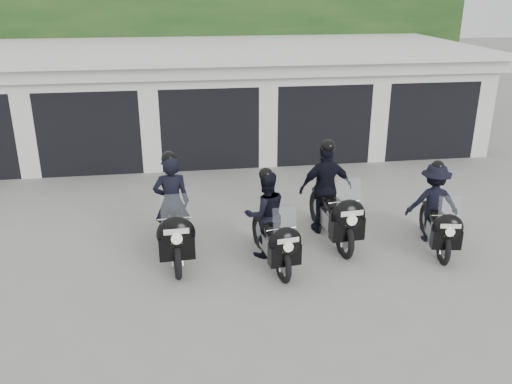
{
  "coord_description": "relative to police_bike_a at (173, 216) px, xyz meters",
  "views": [
    {
      "loc": [
        -0.86,
        -8.49,
        4.71
      ],
      "look_at": [
        0.54,
        0.89,
        1.05
      ],
      "focal_mm": 38.0,
      "sensor_mm": 36.0,
      "label": 1
    }
  ],
  "objects": [
    {
      "name": "garage_block",
      "position": [
        1.02,
        7.45,
        0.64
      ],
      "size": [
        16.4,
        6.8,
        2.96
      ],
      "color": "silver",
      "rests_on": "ground"
    },
    {
      "name": "police_bike_d",
      "position": [
        4.92,
        -0.24,
        -0.07
      ],
      "size": [
        1.09,
        1.91,
        1.68
      ],
      "rotation": [
        0.0,
        0.0,
        -0.19
      ],
      "color": "black",
      "rests_on": "ground"
    },
    {
      "name": "police_bike_b",
      "position": [
        1.68,
        -0.41,
        -0.04
      ],
      "size": [
        0.9,
        2.0,
        1.75
      ],
      "rotation": [
        0.0,
        0.0,
        0.15
      ],
      "color": "black",
      "rests_on": "ground"
    },
    {
      "name": "ground",
      "position": [
        1.02,
        -0.61,
        -0.78
      ],
      "size": [
        80.0,
        80.0,
        0.0
      ],
      "primitive_type": "plane",
      "color": "gray",
      "rests_on": "ground"
    },
    {
      "name": "background_vegetation",
      "position": [
        1.39,
        12.31,
        1.99
      ],
      "size": [
        20.0,
        3.9,
        5.8
      ],
      "color": "#163714",
      "rests_on": "ground"
    },
    {
      "name": "police_bike_a",
      "position": [
        0.0,
        0.0,
        0.0
      ],
      "size": [
        0.74,
        2.26,
        1.97
      ],
      "rotation": [
        0.0,
        0.0,
        0.05
      ],
      "color": "black",
      "rests_on": "ground"
    },
    {
      "name": "police_bike_c",
      "position": [
        3.02,
        0.41,
        0.06
      ],
      "size": [
        1.13,
        2.28,
        1.99
      ],
      "rotation": [
        0.0,
        0.0,
        0.08
      ],
      "color": "black",
      "rests_on": "ground"
    }
  ]
}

